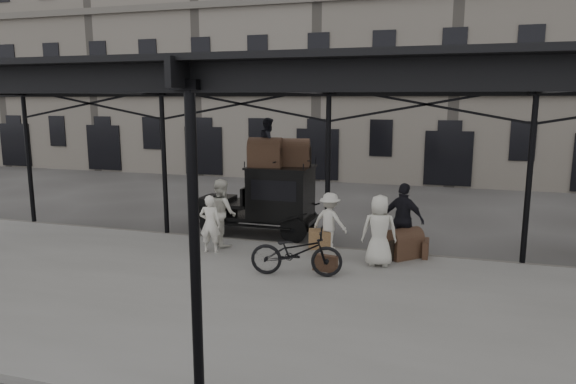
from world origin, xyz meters
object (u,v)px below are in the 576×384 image
object	(u,v)px
porter_official	(404,219)
bicycle	(296,252)
taxi	(271,197)
porter_left	(210,224)
steamer_trunk_roof_near	(266,155)
steamer_trunk_platform	(404,245)

from	to	relation	value
porter_official	bicycle	xyz separation A→B (m)	(-2.23, -2.33, -0.39)
taxi	porter_left	size ratio (longest dim) A/B	2.36
taxi	porter_left	bearing A→B (deg)	-107.00
steamer_trunk_roof_near	steamer_trunk_platform	distance (m)	4.93
taxi	steamer_trunk_platform	xyz separation A→B (m)	(4.17, -1.63, -0.73)
bicycle	porter_official	bearing A→B (deg)	-53.15
bicycle	steamer_trunk_roof_near	xyz separation A→B (m)	(-1.97, 3.50, 1.84)
porter_official	steamer_trunk_platform	distance (m)	0.67
steamer_trunk_platform	taxi	bearing A→B (deg)	114.80
porter_left	steamer_trunk_roof_near	world-z (taller)	steamer_trunk_roof_near
porter_official	taxi	bearing A→B (deg)	3.63
taxi	steamer_trunk_platform	world-z (taller)	taxi
taxi	bicycle	xyz separation A→B (m)	(1.88, -3.75, -0.49)
taxi	porter_official	xyz separation A→B (m)	(4.12, -1.41, -0.10)
porter_official	steamer_trunk_platform	world-z (taller)	porter_official
porter_official	bicycle	bearing A→B (deg)	68.86
bicycle	steamer_trunk_platform	bearing A→B (deg)	-56.61
taxi	steamer_trunk_platform	distance (m)	4.54
porter_left	porter_official	xyz separation A→B (m)	(4.93, 1.24, 0.18)
taxi	bicycle	size ratio (longest dim) A/B	1.72
porter_official	steamer_trunk_roof_near	xyz separation A→B (m)	(-4.20, 1.16, 1.44)
bicycle	steamer_trunk_roof_near	size ratio (longest dim) A/B	2.13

